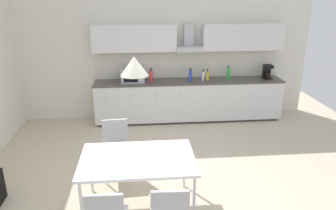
{
  "coord_description": "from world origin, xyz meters",
  "views": [
    {
      "loc": [
        -0.35,
        -4.05,
        2.7
      ],
      "look_at": [
        0.1,
        0.74,
        1.0
      ],
      "focal_mm": 35.0,
      "sensor_mm": 36.0,
      "label": 1
    }
  ],
  "objects_px": {
    "dining_table": "(138,161)",
    "pendant_lamp": "(134,66)",
    "coffee_maker": "(267,72)",
    "bottle_red": "(151,76)",
    "bottle_blue": "(190,76)",
    "chair_far_left": "(116,143)",
    "bottle_white": "(203,76)",
    "bottle_green": "(228,73)",
    "microwave": "(133,75)",
    "bottle_yellow": "(208,75)"
  },
  "relations": [
    {
      "from": "bottle_blue",
      "to": "chair_far_left",
      "type": "distance_m",
      "value": 2.6
    },
    {
      "from": "bottle_red",
      "to": "bottle_blue",
      "type": "relative_size",
      "value": 1.06
    },
    {
      "from": "coffee_maker",
      "to": "bottle_blue",
      "type": "xyz_separation_m",
      "value": [
        -1.69,
        -0.08,
        -0.03
      ]
    },
    {
      "from": "bottle_blue",
      "to": "bottle_green",
      "type": "height_order",
      "value": "bottle_green"
    },
    {
      "from": "pendant_lamp",
      "to": "microwave",
      "type": "bearing_deg",
      "value": 91.37
    },
    {
      "from": "coffee_maker",
      "to": "chair_far_left",
      "type": "xyz_separation_m",
      "value": [
        -3.15,
        -2.18,
        -0.5
      ]
    },
    {
      "from": "dining_table",
      "to": "chair_far_left",
      "type": "bearing_deg",
      "value": 110.9
    },
    {
      "from": "bottle_red",
      "to": "chair_far_left",
      "type": "bearing_deg",
      "value": -106.71
    },
    {
      "from": "bottle_yellow",
      "to": "bottle_blue",
      "type": "bearing_deg",
      "value": -172.32
    },
    {
      "from": "bottle_blue",
      "to": "dining_table",
      "type": "height_order",
      "value": "bottle_blue"
    },
    {
      "from": "coffee_maker",
      "to": "bottle_green",
      "type": "bearing_deg",
      "value": 178.99
    },
    {
      "from": "bottle_red",
      "to": "bottle_green",
      "type": "bearing_deg",
      "value": 3.21
    },
    {
      "from": "bottle_yellow",
      "to": "chair_far_left",
      "type": "relative_size",
      "value": 0.27
    },
    {
      "from": "microwave",
      "to": "chair_far_left",
      "type": "bearing_deg",
      "value": -96.74
    },
    {
      "from": "coffee_maker",
      "to": "bottle_green",
      "type": "distance_m",
      "value": 0.85
    },
    {
      "from": "microwave",
      "to": "bottle_blue",
      "type": "bearing_deg",
      "value": -2.46
    },
    {
      "from": "microwave",
      "to": "dining_table",
      "type": "xyz_separation_m",
      "value": [
        0.07,
        -3.01,
        -0.34
      ]
    },
    {
      "from": "bottle_white",
      "to": "bottle_green",
      "type": "height_order",
      "value": "bottle_green"
    },
    {
      "from": "coffee_maker",
      "to": "bottle_white",
      "type": "bearing_deg",
      "value": -178.21
    },
    {
      "from": "dining_table",
      "to": "pendant_lamp",
      "type": "xyz_separation_m",
      "value": [
        -0.0,
        -0.0,
        1.21
      ]
    },
    {
      "from": "bottle_blue",
      "to": "chair_far_left",
      "type": "height_order",
      "value": "bottle_blue"
    },
    {
      "from": "bottle_white",
      "to": "chair_far_left",
      "type": "xyz_separation_m",
      "value": [
        -1.73,
        -2.14,
        -0.45
      ]
    },
    {
      "from": "coffee_maker",
      "to": "dining_table",
      "type": "height_order",
      "value": "coffee_maker"
    },
    {
      "from": "coffee_maker",
      "to": "chair_far_left",
      "type": "height_order",
      "value": "coffee_maker"
    },
    {
      "from": "bottle_red",
      "to": "dining_table",
      "type": "height_order",
      "value": "bottle_red"
    },
    {
      "from": "dining_table",
      "to": "pendant_lamp",
      "type": "height_order",
      "value": "pendant_lamp"
    },
    {
      "from": "bottle_green",
      "to": "dining_table",
      "type": "xyz_separation_m",
      "value": [
        -1.97,
        -3.05,
        -0.32
      ]
    },
    {
      "from": "bottle_white",
      "to": "pendant_lamp",
      "type": "distance_m",
      "value": 3.43
    },
    {
      "from": "microwave",
      "to": "bottle_blue",
      "type": "xyz_separation_m",
      "value": [
        1.2,
        -0.05,
        -0.02
      ]
    },
    {
      "from": "dining_table",
      "to": "pendant_lamp",
      "type": "distance_m",
      "value": 1.21
    },
    {
      "from": "coffee_maker",
      "to": "bottle_white",
      "type": "xyz_separation_m",
      "value": [
        -1.41,
        -0.04,
        -0.05
      ]
    },
    {
      "from": "bottle_red",
      "to": "chair_far_left",
      "type": "relative_size",
      "value": 0.35
    },
    {
      "from": "bottle_green",
      "to": "pendant_lamp",
      "type": "bearing_deg",
      "value": -122.8
    },
    {
      "from": "bottle_red",
      "to": "microwave",
      "type": "bearing_deg",
      "value": 172.15
    },
    {
      "from": "bottle_white",
      "to": "dining_table",
      "type": "distance_m",
      "value": 3.32
    },
    {
      "from": "bottle_white",
      "to": "bottle_yellow",
      "type": "relative_size",
      "value": 0.99
    },
    {
      "from": "chair_far_left",
      "to": "pendant_lamp",
      "type": "relative_size",
      "value": 2.72
    },
    {
      "from": "bottle_yellow",
      "to": "pendant_lamp",
      "type": "bearing_deg",
      "value": -116.61
    },
    {
      "from": "coffee_maker",
      "to": "bottle_white",
      "type": "distance_m",
      "value": 1.42
    },
    {
      "from": "microwave",
      "to": "coffee_maker",
      "type": "xyz_separation_m",
      "value": [
        2.89,
        0.03,
        0.01
      ]
    },
    {
      "from": "bottle_yellow",
      "to": "bottle_red",
      "type": "bearing_deg",
      "value": -177.56
    },
    {
      "from": "microwave",
      "to": "coffee_maker",
      "type": "distance_m",
      "value": 2.89
    },
    {
      "from": "microwave",
      "to": "bottle_blue",
      "type": "height_order",
      "value": "bottle_blue"
    },
    {
      "from": "dining_table",
      "to": "bottle_green",
      "type": "bearing_deg",
      "value": 57.2
    },
    {
      "from": "dining_table",
      "to": "chair_far_left",
      "type": "height_order",
      "value": "chair_far_left"
    },
    {
      "from": "coffee_maker",
      "to": "bottle_yellow",
      "type": "relative_size",
      "value": 1.27
    },
    {
      "from": "pendant_lamp",
      "to": "chair_far_left",
      "type": "bearing_deg",
      "value": 110.9
    },
    {
      "from": "bottle_blue",
      "to": "dining_table",
      "type": "relative_size",
      "value": 0.2
    },
    {
      "from": "coffee_maker",
      "to": "bottle_red",
      "type": "relative_size",
      "value": 0.99
    },
    {
      "from": "coffee_maker",
      "to": "microwave",
      "type": "bearing_deg",
      "value": -179.48
    }
  ]
}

